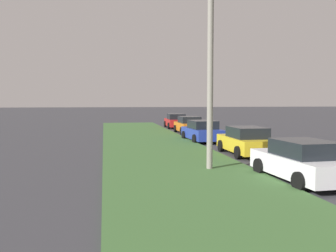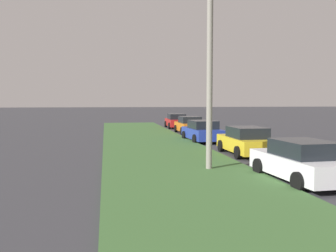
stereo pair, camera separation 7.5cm
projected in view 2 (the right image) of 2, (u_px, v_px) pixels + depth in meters
The scene contains 7 objects.
grass_median at pixel (174, 166), 15.80m from camera, with size 60.00×6.00×0.12m, color #3D6633.
parked_car_white at pixel (301, 162), 12.91m from camera, with size 4.39×2.19×1.47m.
parked_car_yellow at pixel (246, 141), 19.33m from camera, with size 4.31×2.04×1.47m.
parked_car_blue at pixel (202, 131), 25.51m from camera, with size 4.38×2.18×1.47m.
parked_car_orange at pixel (189, 125), 31.92m from camera, with size 4.30×2.02×1.47m.
parked_car_red at pixel (176, 121), 38.18m from camera, with size 4.34×2.10×1.47m.
streetlight at pixel (218, 61), 14.68m from camera, with size 0.80×2.86×7.50m.
Camera 2 is at (-5.38, 9.06, 2.84)m, focal length 39.73 mm.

